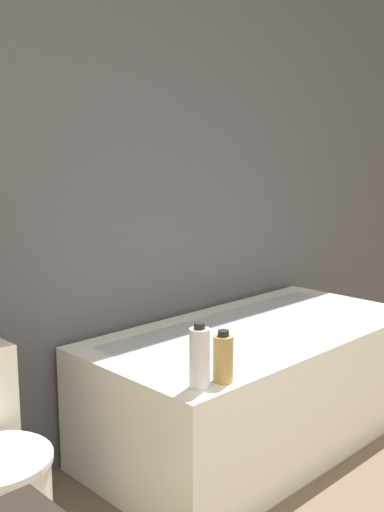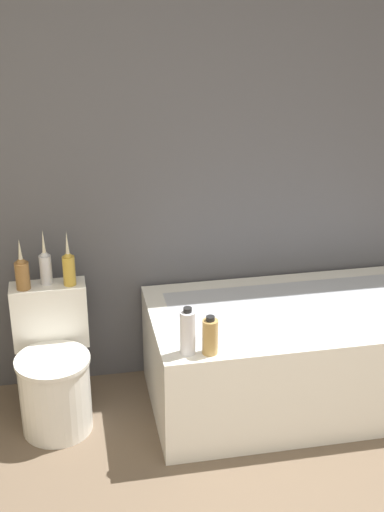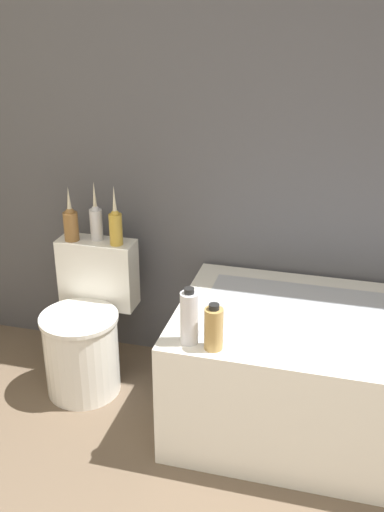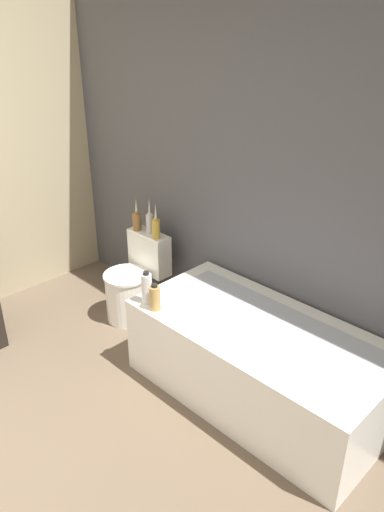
% 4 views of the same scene
% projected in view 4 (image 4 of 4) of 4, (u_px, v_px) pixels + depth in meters
% --- Properties ---
extents(wall_back_tiled, '(6.40, 0.06, 2.60)m').
position_uv_depth(wall_back_tiled, '(226.00, 164.00, 3.39)').
color(wall_back_tiled, '#4C4C51').
rests_on(wall_back_tiled, ground_plane).
extents(bathtub, '(1.62, 0.79, 0.54)m').
position_uv_depth(bathtub, '(258.00, 361.00, 3.12)').
color(bathtub, white).
rests_on(bathtub, ground).
extents(toilet, '(0.37, 0.49, 0.67)m').
position_uv_depth(toilet, '(134.00, 284.00, 3.96)').
color(toilet, white).
rests_on(toilet, ground).
extents(vase_gold, '(0.07, 0.07, 0.26)m').
position_uv_depth(vase_gold, '(137.00, 220.00, 3.92)').
color(vase_gold, olive).
rests_on(vase_gold, toilet).
extents(vase_silver, '(0.06, 0.06, 0.28)m').
position_uv_depth(vase_silver, '(150.00, 221.00, 3.87)').
color(vase_silver, silver).
rests_on(vase_silver, toilet).
extents(vase_bronze, '(0.06, 0.06, 0.28)m').
position_uv_depth(vase_bronze, '(156.00, 227.00, 3.78)').
color(vase_bronze, gold).
rests_on(vase_bronze, toilet).
extents(shampoo_bottle_tall, '(0.07, 0.07, 0.23)m').
position_uv_depth(shampoo_bottle_tall, '(147.00, 288.00, 3.20)').
color(shampoo_bottle_tall, silver).
rests_on(shampoo_bottle_tall, bathtub).
extents(shampoo_bottle_short, '(0.07, 0.07, 0.18)m').
position_uv_depth(shampoo_bottle_short, '(155.00, 298.00, 3.13)').
color(shampoo_bottle_short, tan).
rests_on(shampoo_bottle_short, bathtub).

